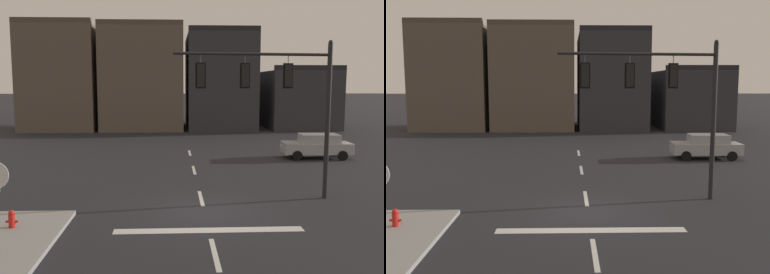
{
  "view_description": "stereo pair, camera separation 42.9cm",
  "coord_description": "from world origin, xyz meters",
  "views": [
    {
      "loc": [
        -1.2,
        -15.63,
        4.89
      ],
      "look_at": [
        -0.29,
        4.16,
        2.39
      ],
      "focal_mm": 39.5,
      "sensor_mm": 36.0,
      "label": 1
    },
    {
      "loc": [
        -0.77,
        -15.65,
        4.89
      ],
      "look_at": [
        -0.29,
        4.16,
        2.39
      ],
      "focal_mm": 39.5,
      "sensor_mm": 36.0,
      "label": 2
    }
  ],
  "objects": [
    {
      "name": "ground_plane",
      "position": [
        0.0,
        0.0,
        0.0
      ],
      "size": [
        400.0,
        400.0,
        0.0
      ],
      "primitive_type": "plane",
      "color": "#232328"
    },
    {
      "name": "stop_bar_paint",
      "position": [
        0.0,
        -2.0,
        0.0
      ],
      "size": [
        6.4,
        0.5,
        0.01
      ],
      "primitive_type": "cube",
      "color": "silver",
      "rests_on": "ground"
    },
    {
      "name": "lane_centreline",
      "position": [
        0.0,
        2.0,
        0.0
      ],
      "size": [
        0.16,
        26.4,
        0.01
      ],
      "color": "silver",
      "rests_on": "ground"
    },
    {
      "name": "signal_mast_near_side",
      "position": [
        3.21,
        1.58,
        4.59
      ],
      "size": [
        6.59,
        0.84,
        6.68
      ],
      "color": "black",
      "rests_on": "ground"
    },
    {
      "name": "car_lot_nearside",
      "position": [
        8.32,
        11.5,
        0.86
      ],
      "size": [
        4.53,
        2.1,
        1.61
      ],
      "color": "#9EA0A5",
      "rests_on": "ground"
    },
    {
      "name": "fire_hydrant",
      "position": [
        -6.55,
        -1.85,
        0.33
      ],
      "size": [
        0.4,
        0.3,
        0.75
      ],
      "color": "red",
      "rests_on": "ground"
    },
    {
      "name": "building_row",
      "position": [
        -0.65,
        31.93,
        4.85
      ],
      "size": [
        33.36,
        12.64,
        11.3
      ],
      "color": "brown",
      "rests_on": "ground"
    }
  ]
}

